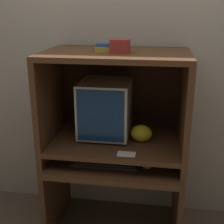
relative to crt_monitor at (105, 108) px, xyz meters
The scene contains 11 objects.
wall_back 0.43m from the crt_monitor, 73.25° to the left, with size 6.00×0.06×2.60m.
desk_base 0.61m from the crt_monitor, 54.65° to the right, with size 1.01×0.68×0.65m.
desk_monitor_shelf 0.28m from the crt_monitor, 41.28° to the right, with size 1.01×0.63×0.13m.
hutch_upper 0.23m from the crt_monitor, 25.33° to the right, with size 1.01×0.63×0.65m.
crt_monitor is the anchor object (origin of this frame).
keyboard 0.41m from the crt_monitor, 81.46° to the right, with size 0.47×0.13×0.03m.
mouse 0.53m from the crt_monitor, 35.24° to the right, with size 0.06×0.04×0.03m.
snack_bag 0.33m from the crt_monitor, 15.78° to the right, with size 0.15×0.12×0.13m.
book_stack 0.47m from the crt_monitor, 66.68° to the right, with size 0.17×0.11×0.06m.
paper_card 0.43m from the crt_monitor, 57.88° to the right, with size 0.12×0.08×0.00m.
storage_box 0.51m from the crt_monitor, 45.95° to the right, with size 0.13×0.11×0.09m.
Camera 1 is at (0.29, -1.80, 1.73)m, focal length 50.00 mm.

